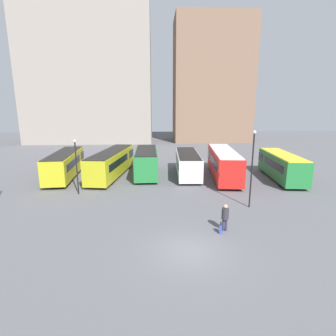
% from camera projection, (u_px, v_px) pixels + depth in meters
% --- Properties ---
extents(ground_plane, '(160.00, 160.00, 0.00)m').
position_uv_depth(ground_plane, '(189.00, 251.00, 15.03)').
color(ground_plane, '#56565B').
extents(building_block_left, '(28.98, 12.80, 43.30)m').
position_uv_depth(building_block_left, '(88.00, 48.00, 60.47)').
color(building_block_left, gray).
rests_on(building_block_left, ground_plane).
extents(building_block_right, '(18.38, 10.37, 28.82)m').
position_uv_depth(building_block_right, '(212.00, 81.00, 63.46)').
color(building_block_right, '#7F604C').
rests_on(building_block_right, ground_plane).
extents(bus_0, '(3.29, 10.58, 2.98)m').
position_uv_depth(bus_0, '(65.00, 164.00, 30.86)').
color(bus_0, gold).
rests_on(bus_0, ground_plane).
extents(bus_1, '(4.19, 12.27, 3.04)m').
position_uv_depth(bus_1, '(112.00, 162.00, 31.67)').
color(bus_1, gold).
rests_on(bus_1, ground_plane).
extents(bus_2, '(2.79, 9.48, 3.10)m').
position_uv_depth(bus_2, '(146.00, 161.00, 32.12)').
color(bus_2, '#237A38').
rests_on(bus_2, ground_plane).
extents(bus_3, '(3.00, 9.78, 2.77)m').
position_uv_depth(bus_3, '(188.00, 163.00, 31.95)').
color(bus_3, silver).
rests_on(bus_3, ground_plane).
extents(bus_4, '(3.83, 11.68, 3.24)m').
position_uv_depth(bus_4, '(223.00, 163.00, 30.87)').
color(bus_4, red).
rests_on(bus_4, ground_plane).
extents(bus_5, '(3.46, 9.73, 2.96)m').
position_uv_depth(bus_5, '(281.00, 165.00, 30.04)').
color(bus_5, '#237A38').
rests_on(bus_5, ground_plane).
extents(traveler, '(0.58, 0.58, 1.84)m').
position_uv_depth(traveler, '(225.00, 215.00, 17.30)').
color(traveler, '#382D4C').
rests_on(traveler, ground_plane).
extents(suitcase, '(0.26, 0.39, 0.85)m').
position_uv_depth(suitcase, '(221.00, 229.00, 17.10)').
color(suitcase, '#334CB2').
rests_on(suitcase, ground_plane).
extents(lamp_post_0, '(0.28, 0.28, 6.32)m').
position_uv_depth(lamp_post_0, '(252.00, 164.00, 20.92)').
color(lamp_post_0, black).
rests_on(lamp_post_0, ground_plane).
extents(lamp_post_2, '(0.28, 0.28, 5.22)m').
position_uv_depth(lamp_post_2, '(76.00, 162.00, 24.36)').
color(lamp_post_2, black).
rests_on(lamp_post_2, ground_plane).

